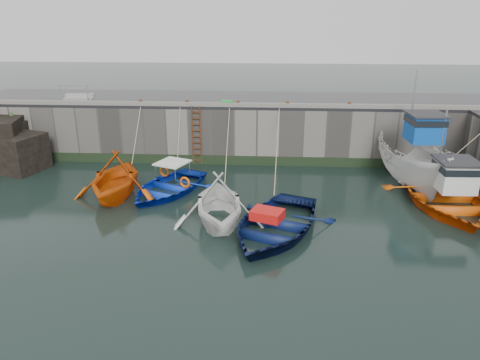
# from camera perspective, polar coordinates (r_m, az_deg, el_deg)

# --- Properties ---
(ground) EXTENTS (120.00, 120.00, 0.00)m
(ground) POSITION_cam_1_polar(r_m,az_deg,el_deg) (16.38, -3.35, -9.13)
(ground) COLOR black
(ground) RESTS_ON ground
(quay_back) EXTENTS (30.00, 5.00, 3.00)m
(quay_back) POSITION_cam_1_polar(r_m,az_deg,el_deg) (27.51, -0.35, 6.51)
(quay_back) COLOR slate
(quay_back) RESTS_ON ground
(road_back) EXTENTS (30.00, 5.00, 0.16)m
(road_back) POSITION_cam_1_polar(r_m,az_deg,el_deg) (27.18, -0.36, 9.75)
(road_back) COLOR black
(road_back) RESTS_ON quay_back
(kerb_back) EXTENTS (30.00, 0.30, 0.20)m
(kerb_back) POSITION_cam_1_polar(r_m,az_deg,el_deg) (24.84, -0.73, 9.17)
(kerb_back) COLOR slate
(kerb_back) RESTS_ON road_back
(algae_back) EXTENTS (30.00, 0.08, 0.50)m
(algae_back) POSITION_cam_1_polar(r_m,az_deg,el_deg) (25.41, -0.73, 2.42)
(algae_back) COLOR black
(algae_back) RESTS_ON ground
(ladder) EXTENTS (0.51, 0.08, 3.20)m
(ladder) POSITION_cam_1_polar(r_m,az_deg,el_deg) (25.21, -5.31, 5.36)
(ladder) COLOR #3F1E0F
(ladder) RESTS_ON ground
(boat_near_white) EXTENTS (3.96, 4.58, 2.40)m
(boat_near_white) POSITION_cam_1_polar(r_m,az_deg,el_deg) (21.95, -14.80, -1.91)
(boat_near_white) COLOR #DB560B
(boat_near_white) RESTS_ON ground
(boat_near_white_rope) EXTENTS (0.04, 3.54, 3.10)m
(boat_near_white_rope) POSITION_cam_1_polar(r_m,az_deg,el_deg) (25.26, -12.29, 1.23)
(boat_near_white_rope) COLOR tan
(boat_near_white_rope) RESTS_ON ground
(boat_near_blue) EXTENTS (5.08, 5.81, 1.00)m
(boat_near_blue) POSITION_cam_1_polar(r_m,az_deg,el_deg) (21.98, -8.82, -1.43)
(boat_near_blue) COLOR #0D31C4
(boat_near_blue) RESTS_ON ground
(boat_near_blue_rope) EXTENTS (0.04, 3.12, 3.10)m
(boat_near_blue_rope) POSITION_cam_1_polar(r_m,az_deg,el_deg) (25.07, -7.24, 1.40)
(boat_near_blue_rope) COLOR tan
(boat_near_blue_rope) RESTS_ON ground
(boat_near_blacktrim) EXTENTS (4.50, 5.01, 2.35)m
(boat_near_blacktrim) POSITION_cam_1_polar(r_m,az_deg,el_deg) (18.69, -2.61, -5.21)
(boat_near_blacktrim) COLOR white
(boat_near_blacktrim) RESTS_ON ground
(boat_near_blacktrim_rope) EXTENTS (0.04, 5.54, 3.10)m
(boat_near_blacktrim_rope) POSITION_cam_1_polar(r_m,az_deg,el_deg) (23.23, -1.33, 0.02)
(boat_near_blacktrim_rope) COLOR tan
(boat_near_blacktrim_rope) RESTS_ON ground
(boat_near_navy) EXTENTS (5.82, 6.77, 1.18)m
(boat_near_navy) POSITION_cam_1_polar(r_m,az_deg,el_deg) (17.99, 4.19, -6.32)
(boat_near_navy) COLOR #0B1746
(boat_near_navy) RESTS_ON ground
(boat_near_navy_rope) EXTENTS (0.04, 6.14, 3.10)m
(boat_near_navy_rope) POSITION_cam_1_polar(r_m,az_deg,el_deg) (22.84, 4.10, -0.39)
(boat_near_navy_rope) COLOR tan
(boat_near_navy_rope) RESTS_ON ground
(boat_far_white) EXTENTS (3.02, 7.09, 5.68)m
(boat_far_white) POSITION_cam_1_polar(r_m,az_deg,el_deg) (23.74, 20.54, 2.02)
(boat_far_white) COLOR white
(boat_far_white) RESTS_ON ground
(boat_far_orange) EXTENTS (4.70, 6.47, 4.32)m
(boat_far_orange) POSITION_cam_1_polar(r_m,az_deg,el_deg) (21.94, 23.78, -1.84)
(boat_far_orange) COLOR #EB5A0C
(boat_far_orange) RESTS_ON ground
(fish_crate) EXTENTS (0.71, 0.58, 0.28)m
(fish_crate) POSITION_cam_1_polar(r_m,az_deg,el_deg) (25.07, -1.58, 9.36)
(fish_crate) COLOR green
(fish_crate) RESTS_ON road_back
(railing) EXTENTS (1.60, 1.05, 1.00)m
(railing) POSITION_cam_1_polar(r_m,az_deg,el_deg) (27.92, -19.03, 9.53)
(railing) COLOR #A5A8AD
(railing) RESTS_ON road_back
(bollard_a) EXTENTS (0.18, 0.18, 0.28)m
(bollard_a) POSITION_cam_1_polar(r_m,az_deg,el_deg) (25.79, -12.01, 9.24)
(bollard_a) COLOR #3F1E0F
(bollard_a) RESTS_ON road_back
(bollard_b) EXTENTS (0.18, 0.18, 0.28)m
(bollard_b) POSITION_cam_1_polar(r_m,az_deg,el_deg) (25.24, -6.46, 9.32)
(bollard_b) COLOR #3F1E0F
(bollard_b) RESTS_ON road_back
(bollard_c) EXTENTS (0.18, 0.18, 0.28)m
(bollard_c) POSITION_cam_1_polar(r_m,az_deg,el_deg) (24.92, -0.25, 9.30)
(bollard_c) COLOR #3F1E0F
(bollard_c) RESTS_ON road_back
(bollard_d) EXTENTS (0.18, 0.18, 0.28)m
(bollard_d) POSITION_cam_1_polar(r_m,az_deg,el_deg) (24.88, 5.81, 9.19)
(bollard_d) COLOR #3F1E0F
(bollard_d) RESTS_ON road_back
(bollard_e) EXTENTS (0.18, 0.18, 0.28)m
(bollard_e) POSITION_cam_1_polar(r_m,az_deg,el_deg) (25.21, 13.18, 8.91)
(bollard_e) COLOR #3F1E0F
(bollard_e) RESTS_ON road_back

